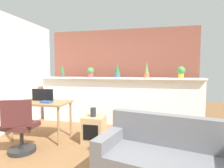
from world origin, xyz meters
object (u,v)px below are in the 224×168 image
object	(u,v)px
book_on_desk	(46,102)
potted_plant_4	(181,71)
potted_plant_3	(147,71)
potted_plant_2	(117,71)
potted_plant_1	(91,72)
desk	(42,106)
tv_monitor	(43,95)
office_chair	(20,130)
vase_on_shelf	(93,112)
couch	(166,163)
potted_plant_0	(62,71)
side_cube_shelf	(94,129)

from	to	relation	value
book_on_desk	potted_plant_4	bearing A→B (deg)	27.92
potted_plant_3	book_on_desk	bearing A→B (deg)	-143.63
book_on_desk	potted_plant_2	bearing A→B (deg)	50.46
potted_plant_2	potted_plant_4	xyz separation A→B (m)	(1.49, 0.03, -0.01)
potted_plant_2	book_on_desk	distance (m)	1.84
potted_plant_1	desk	size ratio (longest dim) A/B	0.22
potted_plant_4	tv_monitor	size ratio (longest dim) A/B	0.58
desk	office_chair	distance (m)	0.72
tv_monitor	vase_on_shelf	xyz separation A→B (m)	(1.09, -0.06, -0.29)
potted_plant_2	couch	world-z (taller)	potted_plant_2
office_chair	vase_on_shelf	xyz separation A→B (m)	(1.02, 0.69, 0.20)
potted_plant_1	couch	size ratio (longest dim) A/B	0.15
potted_plant_3	potted_plant_0	bearing A→B (deg)	179.18
desk	potted_plant_4	bearing A→B (deg)	24.18
potted_plant_1	potted_plant_4	size ratio (longest dim) A/B	0.93
potted_plant_1	tv_monitor	world-z (taller)	potted_plant_1
potted_plant_0	side_cube_shelf	xyz separation A→B (m)	(1.26, -1.20, -1.09)
side_cube_shelf	vase_on_shelf	size ratio (longest dim) A/B	2.93
potted_plant_2	potted_plant_0	bearing A→B (deg)	178.88
potted_plant_2	potted_plant_4	distance (m)	1.49
vase_on_shelf	couch	size ratio (longest dim) A/B	0.10
potted_plant_4	desk	size ratio (longest dim) A/B	0.24
potted_plant_2	vase_on_shelf	world-z (taller)	potted_plant_2
side_cube_shelf	potted_plant_1	bearing A→B (deg)	111.75
couch	office_chair	bearing A→B (deg)	170.99
vase_on_shelf	potted_plant_2	bearing A→B (deg)	79.17
potted_plant_0	desk	bearing A→B (deg)	-81.38
office_chair	vase_on_shelf	bearing A→B (deg)	34.00
tv_monitor	vase_on_shelf	size ratio (longest dim) A/B	2.67
potted_plant_2	vase_on_shelf	size ratio (longest dim) A/B	2.13
potted_plant_3	book_on_desk	xyz separation A→B (m)	(-1.82, -1.34, -0.58)
side_cube_shelf	potted_plant_0	bearing A→B (deg)	136.43
couch	potted_plant_1	bearing A→B (deg)	127.09
office_chair	potted_plant_0	bearing A→B (deg)	96.98
side_cube_shelf	couch	world-z (taller)	couch
potted_plant_3	desk	distance (m)	2.45
potted_plant_1	potted_plant_2	bearing A→B (deg)	-0.69
potted_plant_2	couch	distance (m)	2.68
potted_plant_4	side_cube_shelf	distance (m)	2.36
potted_plant_1	office_chair	xyz separation A→B (m)	(-0.56, -1.90, -0.93)
vase_on_shelf	book_on_desk	distance (m)	0.91
potted_plant_1	potted_plant_4	distance (m)	2.18
desk	vase_on_shelf	size ratio (longest dim) A/B	6.44
potted_plant_2	couch	bearing A→B (deg)	-65.84
potted_plant_4	couch	world-z (taller)	potted_plant_4
office_chair	vase_on_shelf	world-z (taller)	office_chair
tv_monitor	side_cube_shelf	world-z (taller)	tv_monitor
potted_plant_0	potted_plant_1	distance (m)	0.79
potted_plant_0	office_chair	bearing A→B (deg)	-83.02
potted_plant_0	vase_on_shelf	bearing A→B (deg)	-44.28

